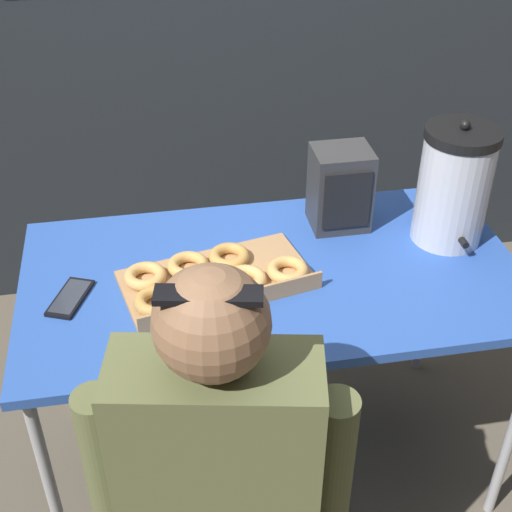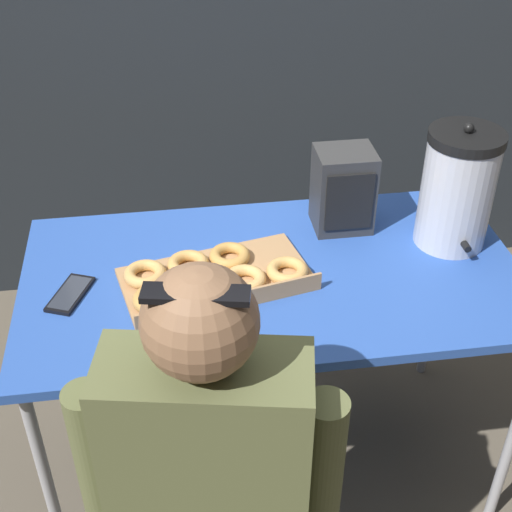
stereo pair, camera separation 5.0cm
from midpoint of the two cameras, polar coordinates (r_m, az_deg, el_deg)
The scene contains 7 objects.
ground_plane at distance 2.49m, azimuth 1.71°, elevation -15.70°, with size 12.00×12.00×0.00m, color brown.
folding_table at distance 1.98m, azimuth 2.08°, elevation -2.53°, with size 1.37×0.73×0.77m.
donut_box at distance 1.89m, azimuth -2.77°, elevation -1.75°, with size 0.54×0.36×0.05m.
coffee_urn at distance 2.07m, azimuth 16.49°, elevation 5.18°, with size 0.21×0.23×0.37m.
cell_phone at distance 1.92m, azimuth -13.91°, elevation -2.98°, with size 0.13×0.17×0.01m.
space_heater at distance 2.10m, azimuth 7.68°, elevation 5.28°, with size 0.17×0.15×0.25m.
person_seated at distance 1.64m, azimuth -2.67°, elevation -19.70°, with size 0.54×0.28×1.24m.
Camera 2 is at (-0.27, -1.53, 1.94)m, focal length 50.00 mm.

